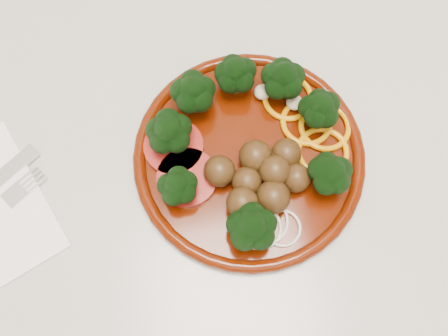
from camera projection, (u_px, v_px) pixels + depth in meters
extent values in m
cube|color=silver|center=(243.00, 238.00, 0.99)|extent=(2.40, 0.60, 0.87)
cube|color=#B8B7AE|center=(258.00, 163.00, 0.56)|extent=(2.40, 0.60, 0.03)
cylinder|color=#451001|center=(249.00, 158.00, 0.54)|extent=(0.25, 0.25, 0.01)
torus|color=#451001|center=(249.00, 156.00, 0.54)|extent=(0.25, 0.25, 0.01)
sphere|color=#492F12|center=(286.00, 153.00, 0.52)|extent=(0.03, 0.03, 0.03)
sphere|color=#492F12|center=(219.00, 171.00, 0.52)|extent=(0.03, 0.03, 0.03)
sphere|color=#492F12|center=(296.00, 177.00, 0.51)|extent=(0.03, 0.03, 0.03)
sphere|color=#492F12|center=(274.00, 172.00, 0.51)|extent=(0.03, 0.03, 0.03)
sphere|color=#492F12|center=(242.00, 204.00, 0.50)|extent=(0.03, 0.03, 0.03)
sphere|color=#492F12|center=(256.00, 156.00, 0.52)|extent=(0.03, 0.03, 0.03)
sphere|color=#492F12|center=(247.00, 181.00, 0.51)|extent=(0.03, 0.03, 0.03)
sphere|color=#492F12|center=(273.00, 197.00, 0.51)|extent=(0.03, 0.03, 0.03)
torus|color=orange|center=(306.00, 122.00, 0.55)|extent=(0.06, 0.06, 0.01)
torus|color=orange|center=(322.00, 152.00, 0.54)|extent=(0.06, 0.06, 0.01)
torus|color=orange|center=(288.00, 98.00, 0.56)|extent=(0.06, 0.06, 0.01)
torus|color=orange|center=(325.00, 127.00, 0.55)|extent=(0.06, 0.06, 0.01)
cylinder|color=#720A07|center=(174.00, 147.00, 0.54)|extent=(0.06, 0.06, 0.01)
cylinder|color=#720A07|center=(187.00, 178.00, 0.53)|extent=(0.06, 0.06, 0.01)
torus|color=beige|center=(259.00, 227.00, 0.51)|extent=(0.05, 0.05, 0.00)
torus|color=beige|center=(282.00, 228.00, 0.51)|extent=(0.04, 0.04, 0.00)
torus|color=beige|center=(262.00, 220.00, 0.51)|extent=(0.06, 0.06, 0.00)
ellipsoid|color=#C6B793|center=(262.00, 92.00, 0.56)|extent=(0.02, 0.02, 0.01)
ellipsoid|color=#C6B793|center=(204.00, 98.00, 0.55)|extent=(0.02, 0.02, 0.01)
ellipsoid|color=#C6B793|center=(294.00, 103.00, 0.55)|extent=(0.02, 0.02, 0.01)
cube|color=silver|center=(15.00, 195.00, 0.53)|extent=(0.03, 0.03, 0.00)
cube|color=silver|center=(37.00, 186.00, 0.54)|extent=(0.02, 0.02, 0.00)
cube|color=silver|center=(34.00, 182.00, 0.54)|extent=(0.02, 0.02, 0.00)
cube|color=silver|center=(30.00, 179.00, 0.54)|extent=(0.02, 0.02, 0.00)
cube|color=silver|center=(27.00, 175.00, 0.54)|extent=(0.02, 0.02, 0.00)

